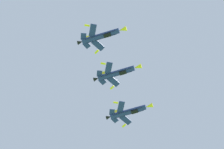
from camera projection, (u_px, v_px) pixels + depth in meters
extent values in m
cylinder|color=navy|center=(128.00, 112.00, 157.69)|extent=(11.29, 7.38, 1.70)
cube|color=#141947|center=(128.00, 113.00, 157.27)|extent=(9.50, 6.23, 0.46)
cone|color=yellow|center=(149.00, 106.00, 156.77)|extent=(2.86, 2.54, 1.56)
cone|color=black|center=(109.00, 117.00, 158.56)|extent=(2.06, 1.97, 1.36)
ellipsoid|color=#192333|center=(136.00, 109.00, 157.91)|extent=(3.35, 2.57, 1.15)
cube|color=black|center=(135.00, 111.00, 156.69)|extent=(2.47, 2.07, 0.89)
cube|color=navy|center=(126.00, 120.00, 159.00)|extent=(4.57, 3.86, 0.39)
cube|color=yellow|center=(124.00, 126.00, 160.08)|extent=(1.34, 1.65, 0.27)
cube|color=navy|center=(121.00, 107.00, 156.67)|extent=(2.01, 4.25, 0.39)
cube|color=yellow|center=(116.00, 103.00, 155.87)|extent=(1.61, 0.61, 0.27)
cube|color=navy|center=(115.00, 120.00, 159.03)|extent=(2.78, 2.70, 0.26)
cube|color=navy|center=(112.00, 112.00, 157.66)|extent=(1.97, 2.41, 0.26)
cube|color=yellow|center=(114.00, 113.00, 159.91)|extent=(2.42, 1.55, 2.61)
cylinder|color=navy|center=(116.00, 73.00, 152.76)|extent=(11.29, 7.38, 1.70)
cube|color=#141947|center=(116.00, 74.00, 152.36)|extent=(9.50, 6.24, 0.55)
cone|color=yellow|center=(138.00, 67.00, 151.84)|extent=(2.86, 2.54, 1.56)
cone|color=black|center=(96.00, 79.00, 153.63)|extent=(2.06, 1.97, 1.36)
ellipsoid|color=#192333|center=(124.00, 70.00, 152.97)|extent=(3.38, 2.63, 1.21)
cube|color=black|center=(123.00, 73.00, 151.79)|extent=(2.50, 2.11, 0.95)
cube|color=navy|center=(114.00, 81.00, 154.21)|extent=(4.56, 3.86, 0.64)
cube|color=yellow|center=(112.00, 87.00, 155.41)|extent=(1.35, 1.66, 0.30)
cube|color=navy|center=(109.00, 68.00, 151.61)|extent=(2.01, 4.24, 0.64)
cube|color=yellow|center=(103.00, 64.00, 150.70)|extent=(1.61, 0.62, 0.30)
cube|color=navy|center=(102.00, 81.00, 154.18)|extent=(2.78, 2.70, 0.39)
cube|color=navy|center=(99.00, 74.00, 152.66)|extent=(1.97, 2.41, 0.39)
cube|color=yellow|center=(102.00, 74.00, 154.93)|extent=(2.50, 1.69, 2.61)
cylinder|color=navy|center=(101.00, 36.00, 148.76)|extent=(11.29, 7.38, 1.70)
cube|color=#141947|center=(101.00, 37.00, 148.35)|extent=(9.50, 6.23, 0.49)
cone|color=yellow|center=(123.00, 29.00, 147.84)|extent=(2.86, 2.54, 1.56)
cone|color=black|center=(80.00, 42.00, 149.63)|extent=(2.06, 1.97, 1.36)
ellipsoid|color=#192333|center=(109.00, 33.00, 148.98)|extent=(3.36, 2.59, 1.17)
cube|color=black|center=(107.00, 35.00, 147.78)|extent=(2.48, 2.08, 0.91)
cube|color=navy|center=(98.00, 45.00, 150.11)|extent=(4.57, 3.86, 0.46)
cube|color=yellow|center=(97.00, 52.00, 151.22)|extent=(1.34, 1.65, 0.27)
cube|color=navy|center=(93.00, 30.00, 147.71)|extent=(2.01, 4.25, 0.46)
cube|color=yellow|center=(87.00, 25.00, 146.88)|extent=(1.61, 0.61, 0.27)
cube|color=navy|center=(87.00, 45.00, 150.12)|extent=(2.78, 2.70, 0.29)
cube|color=navy|center=(83.00, 36.00, 148.72)|extent=(1.97, 2.41, 0.29)
cube|color=yellow|center=(86.00, 38.00, 150.97)|extent=(2.44, 1.59, 2.61)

